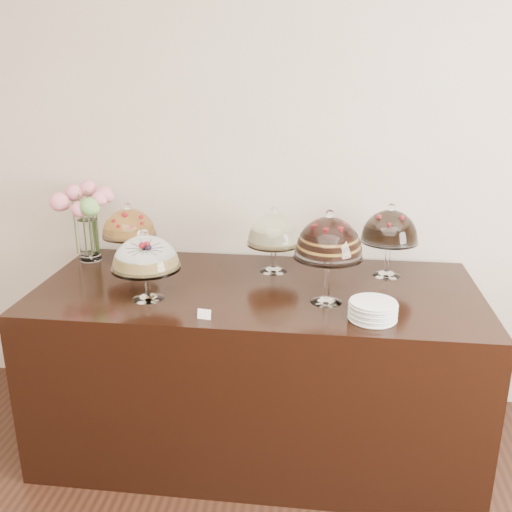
# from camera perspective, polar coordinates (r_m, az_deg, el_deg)

# --- Properties ---
(wall_back) EXTENTS (5.00, 0.04, 3.00)m
(wall_back) POSITION_cam_1_polar(r_m,az_deg,el_deg) (3.23, 5.62, 10.32)
(wall_back) COLOR beige
(wall_back) RESTS_ON ground
(display_counter) EXTENTS (2.20, 1.00, 0.90)m
(display_counter) POSITION_cam_1_polar(r_m,az_deg,el_deg) (3.06, 0.12, -10.95)
(display_counter) COLOR black
(display_counter) RESTS_ON ground
(cake_stand_sugar_sponge) EXTENTS (0.32, 0.32, 0.34)m
(cake_stand_sugar_sponge) POSITION_cam_1_polar(r_m,az_deg,el_deg) (2.70, -10.99, 0.03)
(cake_stand_sugar_sponge) COLOR white
(cake_stand_sugar_sponge) RESTS_ON display_counter
(cake_stand_choco_layer) EXTENTS (0.32, 0.32, 0.45)m
(cake_stand_choco_layer) POSITION_cam_1_polar(r_m,az_deg,el_deg) (2.61, 7.28, 1.55)
(cake_stand_choco_layer) COLOR white
(cake_stand_choco_layer) RESTS_ON display_counter
(cake_stand_cheesecake) EXTENTS (0.29, 0.29, 0.36)m
(cake_stand_cheesecake) POSITION_cam_1_polar(r_m,az_deg,el_deg) (3.02, 1.80, 2.45)
(cake_stand_cheesecake) COLOR white
(cake_stand_cheesecake) RESTS_ON display_counter
(cake_stand_dark_choco) EXTENTS (0.30, 0.30, 0.39)m
(cake_stand_dark_choco) POSITION_cam_1_polar(r_m,az_deg,el_deg) (3.03, 13.24, 2.63)
(cake_stand_dark_choco) COLOR white
(cake_stand_dark_choco) RESTS_ON display_counter
(cake_stand_fruit_tart) EXTENTS (0.30, 0.30, 0.35)m
(cake_stand_fruit_tart) POSITION_cam_1_polar(r_m,az_deg,el_deg) (3.21, -12.61, 3.00)
(cake_stand_fruit_tart) COLOR white
(cake_stand_fruit_tart) RESTS_ON display_counter
(flower_vase) EXTENTS (0.31, 0.29, 0.44)m
(flower_vase) POSITION_cam_1_polar(r_m,az_deg,el_deg) (3.33, -16.70, 4.25)
(flower_vase) COLOR white
(flower_vase) RESTS_ON display_counter
(plate_stack) EXTENTS (0.21, 0.21, 0.08)m
(plate_stack) POSITION_cam_1_polar(r_m,az_deg,el_deg) (2.55, 11.60, -5.36)
(plate_stack) COLOR silver
(plate_stack) RESTS_ON display_counter
(price_card_left) EXTENTS (0.06, 0.02, 0.04)m
(price_card_left) POSITION_cam_1_polar(r_m,az_deg,el_deg) (2.52, -5.21, -5.82)
(price_card_left) COLOR white
(price_card_left) RESTS_ON display_counter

